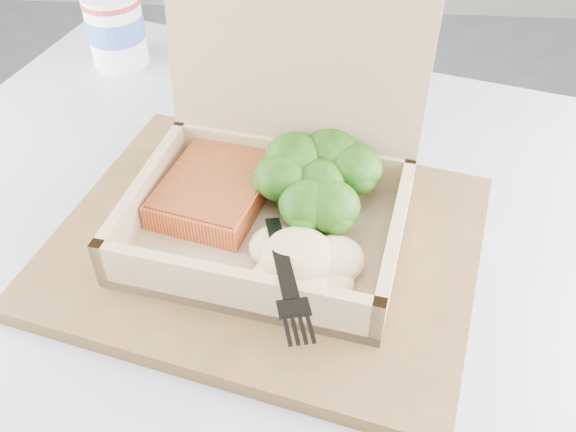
# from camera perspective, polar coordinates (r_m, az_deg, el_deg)

# --- Properties ---
(cafe_table) EXTENTS (0.88, 0.88, 0.70)m
(cafe_table) POSITION_cam_1_polar(r_m,az_deg,el_deg) (0.72, -5.17, -11.92)
(cafe_table) COLOR black
(cafe_table) RESTS_ON floor
(serving_tray) EXTENTS (0.42, 0.37, 0.02)m
(serving_tray) POSITION_cam_1_polar(r_m,az_deg,el_deg) (0.57, -1.92, -2.48)
(serving_tray) COLOR brown
(serving_tray) RESTS_ON cafe_table
(takeout_container) EXTENTS (0.26, 0.24, 0.22)m
(takeout_container) POSITION_cam_1_polar(r_m,az_deg,el_deg) (0.55, -1.08, 4.34)
(takeout_container) COLOR tan
(takeout_container) RESTS_ON serving_tray
(salmon_fillet) EXTENTS (0.11, 0.13, 0.02)m
(salmon_fillet) POSITION_cam_1_polar(r_m,az_deg,el_deg) (0.58, -6.43, 2.37)
(salmon_fillet) COLOR orange
(salmon_fillet) RESTS_ON takeout_container
(broccoli_pile) EXTENTS (0.12, 0.12, 0.04)m
(broccoli_pile) POSITION_cam_1_polar(r_m,az_deg,el_deg) (0.56, 2.88, 2.55)
(broccoli_pile) COLOR #36771A
(broccoli_pile) RESTS_ON takeout_container
(mashed_potatoes) EXTENTS (0.10, 0.08, 0.03)m
(mashed_potatoes) POSITION_cam_1_polar(r_m,az_deg,el_deg) (0.51, 0.89, -3.62)
(mashed_potatoes) COLOR beige
(mashed_potatoes) RESTS_ON takeout_container
(plastic_fork) EXTENTS (0.05, 0.16, 0.03)m
(plastic_fork) POSITION_cam_1_polar(r_m,az_deg,el_deg) (0.50, -0.95, -1.91)
(plastic_fork) COLOR black
(plastic_fork) RESTS_ON mashed_potatoes
(paper_cup) EXTENTS (0.07, 0.07, 0.09)m
(paper_cup) POSITION_cam_1_polar(r_m,az_deg,el_deg) (0.84, -15.09, 15.91)
(paper_cup) COLOR white
(paper_cup) RESTS_ON cafe_table
(receipt) EXTENTS (0.12, 0.14, 0.00)m
(receipt) POSITION_cam_1_polar(r_m,az_deg,el_deg) (0.72, 3.44, 8.12)
(receipt) COLOR white
(receipt) RESTS_ON cafe_table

